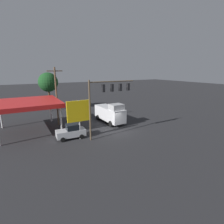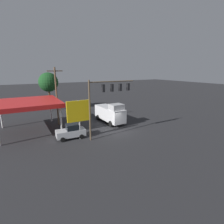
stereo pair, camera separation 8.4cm
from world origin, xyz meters
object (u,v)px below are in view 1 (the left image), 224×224
utility_pole (56,95)px  delivery_truck (110,113)px  price_sign (79,112)px  traffic_signal_assembly (107,94)px  hatchback_crossing (71,131)px  street_tree (48,82)px

utility_pole → delivery_truck: (-8.19, 2.98, -3.29)m
price_sign → traffic_signal_assembly: bearing=162.5°
traffic_signal_assembly → hatchback_crossing: (4.56, -1.87, -4.97)m
hatchback_crossing → traffic_signal_assembly: bearing=161.2°
hatchback_crossing → price_sign: bearing=146.1°
price_sign → street_tree: size_ratio=0.62×
delivery_truck → hatchback_crossing: bearing=-68.1°
utility_pole → delivery_truck: utility_pole is taller
traffic_signal_assembly → delivery_truck: (-3.42, -5.56, -4.22)m
delivery_truck → street_tree: size_ratio=0.82×
price_sign → street_tree: 19.11m
hatchback_crossing → delivery_truck: bearing=-151.7°
price_sign → hatchback_crossing: price_sign is taller
utility_pole → hatchback_crossing: 7.80m
street_tree → utility_pole: bearing=86.1°
hatchback_crossing → street_tree: bearing=-88.3°
price_sign → hatchback_crossing: bearing=-37.4°
traffic_signal_assembly → delivery_truck: bearing=-121.6°
traffic_signal_assembly → utility_pole: (4.78, -8.54, -0.93)m
utility_pole → delivery_truck: 9.32m
utility_pole → hatchback_crossing: (-0.22, 6.67, -4.04)m
hatchback_crossing → street_tree: 18.97m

